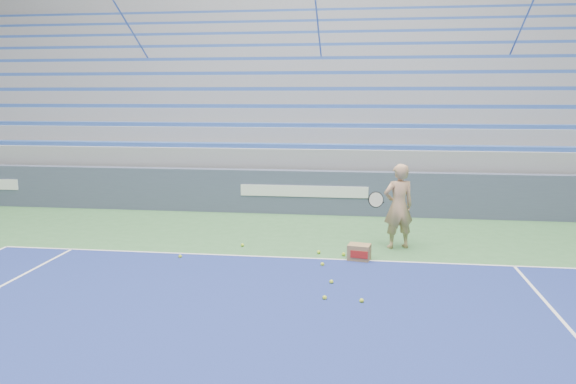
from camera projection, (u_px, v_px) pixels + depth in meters
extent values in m
cube|color=white|center=(281.00, 257.00, 10.34)|extent=(10.97, 0.05, 0.00)
cube|color=#3F4760|center=(304.00, 192.00, 14.15)|extent=(30.00, 0.30, 1.10)
cube|color=white|center=(304.00, 191.00, 13.99)|extent=(3.20, 0.02, 0.28)
cube|color=gray|center=(319.00, 169.00, 18.60)|extent=(30.00, 8.50, 1.10)
cube|color=gray|center=(319.00, 145.00, 18.46)|extent=(30.00, 8.50, 0.50)
cube|color=#2E51A7|center=(307.00, 146.00, 14.63)|extent=(29.60, 0.42, 0.11)
cube|color=gray|center=(320.00, 129.00, 18.79)|extent=(30.00, 7.65, 0.50)
cube|color=#2E51A7|center=(310.00, 125.00, 15.37)|extent=(29.60, 0.42, 0.11)
cube|color=gray|center=(321.00, 114.00, 19.12)|extent=(30.00, 6.80, 0.50)
cube|color=#2E51A7|center=(313.00, 106.00, 16.12)|extent=(29.60, 0.42, 0.11)
cube|color=gray|center=(322.00, 99.00, 19.45)|extent=(30.00, 5.95, 0.50)
cube|color=#2E51A7|center=(316.00, 89.00, 16.86)|extent=(29.60, 0.42, 0.11)
cube|color=gray|center=(323.00, 84.00, 19.78)|extent=(30.00, 5.10, 0.50)
cube|color=#2E51A7|center=(318.00, 73.00, 17.61)|extent=(29.60, 0.42, 0.11)
cube|color=gray|center=(324.00, 70.00, 20.11)|extent=(30.00, 4.25, 0.50)
cube|color=#2E51A7|center=(321.00, 58.00, 18.35)|extent=(29.60, 0.42, 0.11)
cube|color=gray|center=(325.00, 57.00, 20.45)|extent=(30.00, 3.40, 0.50)
cube|color=#2E51A7|center=(323.00, 45.00, 19.10)|extent=(29.60, 0.42, 0.11)
cube|color=gray|center=(326.00, 44.00, 20.78)|extent=(30.00, 2.55, 0.50)
cube|color=#2E51A7|center=(325.00, 33.00, 19.85)|extent=(29.60, 0.42, 0.11)
cube|color=gray|center=(327.00, 31.00, 21.11)|extent=(30.00, 1.70, 0.50)
cube|color=#2E51A7|center=(326.00, 21.00, 20.59)|extent=(29.60, 0.42, 0.11)
cube|color=gray|center=(328.00, 19.00, 21.44)|extent=(30.00, 0.85, 0.50)
cube|color=#2E51A7|center=(328.00, 10.00, 21.34)|extent=(29.60, 0.42, 0.11)
cube|color=gray|center=(328.00, 78.00, 22.52)|extent=(31.00, 0.40, 7.30)
cylinder|color=#2F50A4|center=(140.00, 46.00, 18.70)|extent=(0.05, 8.53, 5.04)
cylinder|color=#2F50A4|center=(320.00, 43.00, 17.91)|extent=(0.05, 8.53, 5.04)
cylinder|color=#2F50A4|center=(516.00, 41.00, 17.12)|extent=(0.05, 8.53, 5.04)
imported|color=tan|center=(398.00, 206.00, 10.89)|extent=(0.71, 0.58, 1.67)
cylinder|color=black|center=(381.00, 202.00, 10.67)|extent=(0.12, 0.27, 0.08)
cylinder|color=beige|center=(376.00, 200.00, 10.39)|extent=(0.29, 0.16, 0.28)
torus|color=black|center=(376.00, 200.00, 10.39)|extent=(0.31, 0.18, 0.30)
cube|color=olive|center=(359.00, 252.00, 10.17)|extent=(0.44, 0.37, 0.29)
cube|color=#B21E19|center=(359.00, 255.00, 10.02)|extent=(0.31, 0.07, 0.13)
sphere|color=#BFDD2D|center=(344.00, 254.00, 10.46)|extent=(0.07, 0.07, 0.07)
sphere|color=#BFDD2D|center=(362.00, 301.00, 8.08)|extent=(0.07, 0.07, 0.07)
sphere|color=#BFDD2D|center=(180.00, 256.00, 10.32)|extent=(0.07, 0.07, 0.07)
sphere|color=#BFDD2D|center=(242.00, 245.00, 11.10)|extent=(0.07, 0.07, 0.07)
sphere|color=#BFDD2D|center=(319.00, 252.00, 10.60)|extent=(0.07, 0.07, 0.07)
sphere|color=#BFDD2D|center=(331.00, 282.00, 8.90)|extent=(0.07, 0.07, 0.07)
sphere|color=#BFDD2D|center=(325.00, 298.00, 8.20)|extent=(0.07, 0.07, 0.07)
sphere|color=#BFDD2D|center=(322.00, 264.00, 9.83)|extent=(0.07, 0.07, 0.07)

